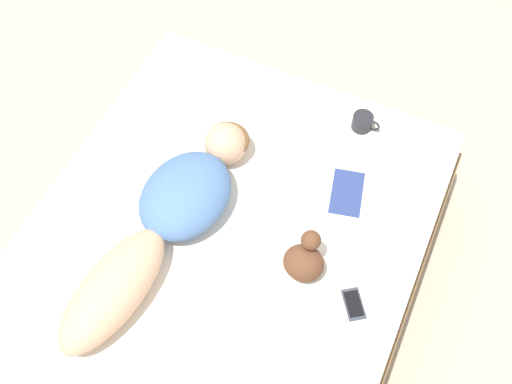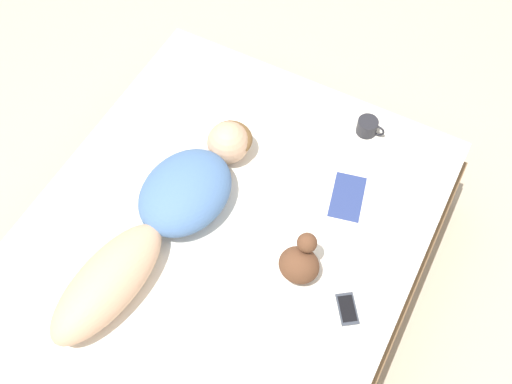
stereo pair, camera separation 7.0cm
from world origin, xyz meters
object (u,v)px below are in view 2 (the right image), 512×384
Objects in this scene: person at (165,215)px; coffee_mug at (368,127)px; cell_phone at (347,309)px; open_magazine at (325,192)px.

person is 9.17× the size of coffee_mug.
person is 0.82m from cell_phone.
open_magazine is 0.40m from coffee_mug.
person is 1.02m from coffee_mug.
open_magazine is at bearing -95.02° from coffee_mug.
coffee_mug is 0.88m from cell_phone.
cell_phone is (0.26, -0.84, -0.03)m from coffee_mug.
open_magazine is 0.54m from cell_phone.
person is at bearing -123.03° from coffee_mug.
coffee_mug is at bearing 63.52° from person.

